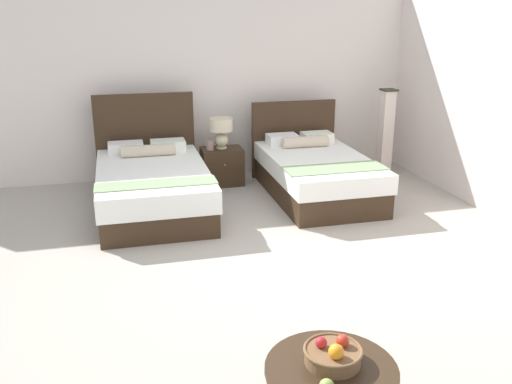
% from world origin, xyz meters
% --- Properties ---
extents(ground_plane, '(9.43, 10.38, 0.02)m').
position_xyz_m(ground_plane, '(0.00, 0.00, -0.01)').
color(ground_plane, '#AAA094').
extents(wall_back, '(9.43, 0.12, 2.81)m').
position_xyz_m(wall_back, '(0.00, 3.39, 1.41)').
color(wall_back, white).
rests_on(wall_back, ground).
extents(bed_near_window, '(1.34, 2.21, 1.28)m').
position_xyz_m(bed_near_window, '(-1.06, 2.00, 0.31)').
color(bed_near_window, '#362517').
rests_on(bed_near_window, ground).
extents(bed_near_corner, '(1.25, 2.11, 1.10)m').
position_xyz_m(bed_near_corner, '(1.06, 1.99, 0.31)').
color(bed_near_corner, '#362517').
rests_on(bed_near_corner, ground).
extents(nightstand, '(0.57, 0.42, 0.52)m').
position_xyz_m(nightstand, '(-0.04, 2.76, 0.26)').
color(nightstand, '#362517').
rests_on(nightstand, ground).
extents(table_lamp, '(0.32, 0.32, 0.42)m').
position_xyz_m(table_lamp, '(-0.04, 2.79, 0.79)').
color(table_lamp, beige).
rests_on(table_lamp, nightstand).
extents(vase, '(0.10, 0.10, 0.15)m').
position_xyz_m(vase, '(-0.21, 2.73, 0.59)').
color(vase, gray).
rests_on(vase, nightstand).
extents(coffee_table, '(0.76, 0.76, 0.45)m').
position_xyz_m(coffee_table, '(-0.36, -2.15, 0.34)').
color(coffee_table, '#362517').
rests_on(coffee_table, ground).
extents(fruit_bowl, '(0.34, 0.34, 0.17)m').
position_xyz_m(fruit_bowl, '(-0.34, -2.12, 0.51)').
color(fruit_bowl, brown).
rests_on(fruit_bowl, coffee_table).
extents(floor_lamp_corner, '(0.21, 0.21, 1.26)m').
position_xyz_m(floor_lamp_corner, '(2.42, 2.72, 0.63)').
color(floor_lamp_corner, '#2C2C1B').
rests_on(floor_lamp_corner, ground).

